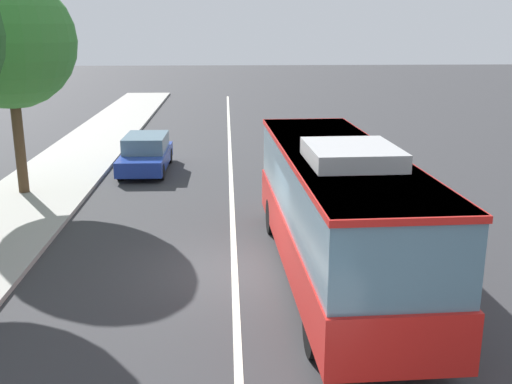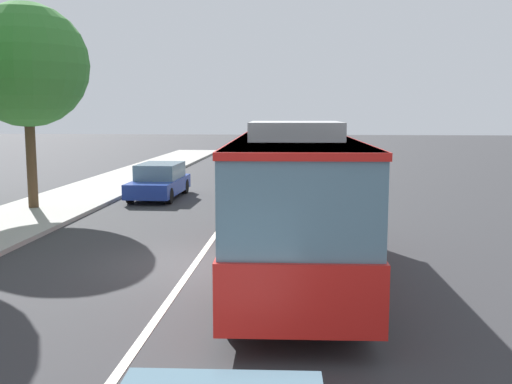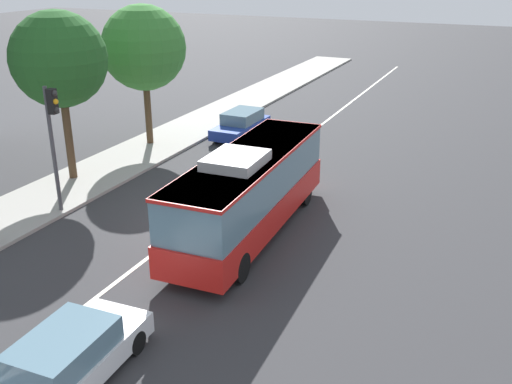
{
  "view_description": "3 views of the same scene",
  "coord_description": "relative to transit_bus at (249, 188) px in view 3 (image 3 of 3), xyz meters",
  "views": [
    {
      "loc": [
        -13.83,
        0.16,
        5.83
      ],
      "look_at": [
        1.08,
        -0.58,
        1.71
      ],
      "focal_mm": 42.39,
      "sensor_mm": 36.0,
      "label": 1
    },
    {
      "loc": [
        -13.65,
        -2.56,
        3.67
      ],
      "look_at": [
        1.09,
        -1.4,
        1.64
      ],
      "focal_mm": 41.43,
      "sensor_mm": 36.0,
      "label": 2
    },
    {
      "loc": [
        -18.56,
        -10.78,
        9.68
      ],
      "look_at": [
        0.28,
        -2.25,
        1.33
      ],
      "focal_mm": 40.81,
      "sensor_mm": 36.0,
      "label": 3
    }
  ],
  "objects": [
    {
      "name": "ground_plane",
      "position": [
        0.59,
        2.37,
        -1.81
      ],
      "size": [
        160.0,
        160.0,
        0.0
      ],
      "primitive_type": "plane",
      "color": "#333335"
    },
    {
      "name": "sidewalk_kerb",
      "position": [
        0.59,
        9.3,
        -1.74
      ],
      "size": [
        80.0,
        3.71,
        0.14
      ],
      "primitive_type": "cube",
      "color": "#9E9B93",
      "rests_on": "ground_plane"
    },
    {
      "name": "lane_centre_line",
      "position": [
        0.59,
        2.37,
        -1.8
      ],
      "size": [
        76.0,
        0.16,
        0.01
      ],
      "primitive_type": "cube",
      "color": "silver",
      "rests_on": "ground_plane"
    },
    {
      "name": "transit_bus",
      "position": [
        0.0,
        0.0,
        0.0
      ],
      "size": [
        10.09,
        2.87,
        3.46
      ],
      "rotation": [
        0.0,
        0.0,
        0.04
      ],
      "color": "red",
      "rests_on": "ground_plane"
    },
    {
      "name": "sedan_blue",
      "position": [
        11.48,
        5.87,
        -1.09
      ],
      "size": [
        4.52,
        1.87,
        1.46
      ],
      "rotation": [
        0.0,
        0.0,
        3.13
      ],
      "color": "#1E3899",
      "rests_on": "ground_plane"
    },
    {
      "name": "sedan_white_ahead",
      "position": [
        -9.37,
        0.42,
        -1.09
      ],
      "size": [
        4.56,
        1.96,
        1.46
      ],
      "rotation": [
        0.0,
        0.0,
        0.04
      ],
      "color": "white",
      "rests_on": "ground_plane"
    },
    {
      "name": "traffic_light_mid_block",
      "position": [
        -1.47,
        7.65,
        1.75
      ],
      "size": [
        0.33,
        0.62,
        5.2
      ],
      "rotation": [
        0.0,
        0.0,
        -1.54
      ],
      "color": "#47474C",
      "rests_on": "ground_plane"
    },
    {
      "name": "street_tree_kerbside_left",
      "position": [
        1.72,
        9.9,
        3.77
      ],
      "size": [
        4.19,
        4.19,
        7.7
      ],
      "color": "#4C3823",
      "rests_on": "ground_plane"
    },
    {
      "name": "street_tree_kerbside_centre",
      "position": [
        7.81,
        9.73,
        3.48
      ],
      "size": [
        4.44,
        4.44,
        7.53
      ],
      "color": "#4C3823",
      "rests_on": "ground_plane"
    }
  ]
}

